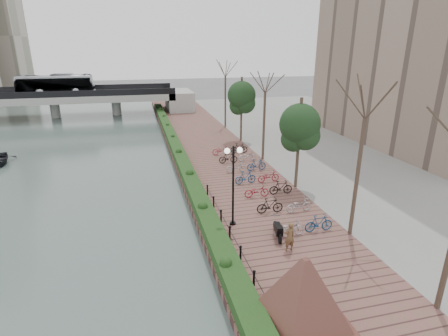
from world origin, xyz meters
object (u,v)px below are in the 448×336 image
object	(u,v)px
granite_monument	(303,292)
motorcycle	(278,229)
pedestrian	(289,237)

from	to	relation	value
granite_monument	motorcycle	bearing A→B (deg)	75.45
motorcycle	pedestrian	distance (m)	1.39
motorcycle	granite_monument	bearing A→B (deg)	-93.13
motorcycle	pedestrian	size ratio (longest dim) A/B	1.01
motorcycle	pedestrian	xyz separation A→B (m)	(0.06, -1.35, 0.29)
granite_monument	pedestrian	size ratio (longest dim) A/B	3.39
granite_monument	pedestrian	xyz separation A→B (m)	(1.63, 4.71, -0.64)
granite_monument	motorcycle	distance (m)	6.33
pedestrian	motorcycle	bearing A→B (deg)	-95.72
motorcycle	pedestrian	bearing A→B (deg)	-76.15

